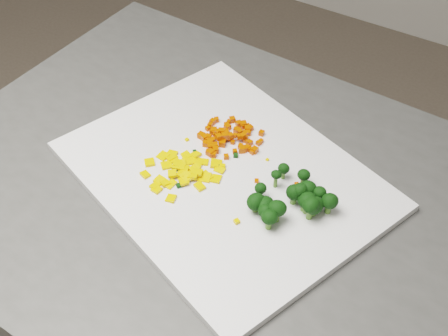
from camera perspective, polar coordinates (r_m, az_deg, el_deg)
The scene contains 145 objects.
cutting_board at distance 0.97m, azimuth -0.00°, elevation -0.68°, with size 0.47×0.36×0.01m, color silver.
carrot_pile at distance 1.01m, azimuth 0.67°, elevation 3.24°, with size 0.10×0.10×0.03m, color #C23302, non-canonical shape.
pepper_pile at distance 0.96m, azimuth -3.78°, elevation -0.25°, with size 0.12×0.12×0.02m, color #F7AF0D, non-canonical shape.
broccoli_pile at distance 0.91m, azimuth 6.12°, elevation -1.92°, with size 0.12×0.12×0.06m, color black, non-canonical shape.
carrot_cube_0 at distance 1.00m, azimuth 1.86°, elevation 1.76°, with size 0.01×0.01×0.01m, color #C23302.
carrot_cube_1 at distance 1.02m, azimuth -0.55°, elevation 2.96°, with size 0.01×0.01×0.01m, color #C23302.
carrot_cube_2 at distance 1.02m, azimuth 2.01°, elevation 2.75°, with size 0.01×0.01×0.01m, color #C23302.
carrot_cube_3 at distance 1.01m, azimuth 1.99°, elevation 2.50°, with size 0.01×0.01×0.01m, color #C23302.
carrot_cube_4 at distance 1.01m, azimuth 0.80°, elevation 2.38°, with size 0.01×0.01×0.01m, color #C23302.
carrot_cube_5 at distance 1.02m, azimuth -0.57°, elevation 3.26°, with size 0.01×0.01×0.01m, color #C23302.
carrot_cube_6 at distance 1.04m, azimuth 0.22°, elevation 3.94°, with size 0.01×0.01×0.01m, color #C23302.
carrot_cube_7 at distance 1.01m, azimuth 1.74°, elevation 2.94°, with size 0.01×0.01×0.01m, color #C23302.
carrot_cube_8 at distance 0.99m, azimuth -1.13°, elevation 1.27°, with size 0.01×0.01×0.01m, color #C23302.
carrot_cube_9 at distance 1.04m, azimuth -1.28°, elevation 3.96°, with size 0.01×0.01×0.01m, color #C23302.
carrot_cube_10 at distance 1.00m, azimuth -0.48°, elevation 2.85°, with size 0.01×0.01×0.01m, color #C23302.
carrot_cube_11 at distance 1.05m, azimuth 0.77°, elevation 4.44°, with size 0.01×0.01×0.01m, color #C23302.
carrot_cube_12 at distance 1.01m, azimuth 0.08°, elevation 2.95°, with size 0.01×0.01×0.01m, color #C23302.
carrot_cube_13 at distance 0.99m, azimuth -1.25°, elevation 1.40°, with size 0.01×0.01×0.01m, color #C23302.
carrot_cube_14 at distance 1.03m, azimuth 0.23°, elevation 3.42°, with size 0.01×0.01×0.01m, color #C23302.
carrot_cube_15 at distance 0.99m, azimuth 2.62°, elevation 1.49°, with size 0.01×0.01×0.01m, color #C23302.
carrot_cube_16 at distance 1.05m, azimuth -1.04°, elevation 4.26°, with size 0.01×0.01×0.01m, color #C23302.
carrot_cube_17 at distance 1.03m, azimuth 2.19°, elevation 3.22°, with size 0.01×0.01×0.01m, color #C23302.
carrot_cube_18 at distance 1.01m, azimuth 0.60°, elevation 2.97°, with size 0.01×0.01×0.01m, color #C23302.
carrot_cube_19 at distance 1.00m, azimuth 1.65°, elevation 1.72°, with size 0.01×0.01×0.01m, color #C23302.
carrot_cube_20 at distance 1.01m, azimuth -1.68°, elevation 2.23°, with size 0.01×0.01×0.01m, color #C23302.
carrot_cube_21 at distance 0.99m, azimuth -0.77°, elevation 1.66°, with size 0.01×0.01×0.01m, color #C23302.
carrot_cube_22 at distance 1.01m, azimuth -0.16°, elevation 2.28°, with size 0.01×0.01×0.01m, color #C23302.
carrot_cube_23 at distance 1.02m, azimuth -1.47°, elevation 2.83°, with size 0.01×0.01×0.01m, color #C23302.
carrot_cube_24 at distance 1.00m, azimuth -0.85°, elevation 2.05°, with size 0.01×0.01×0.01m, color #C23302.
carrot_cube_25 at distance 1.01m, azimuth -1.03°, elevation 2.57°, with size 0.01×0.01×0.01m, color #C23302.
carrot_cube_26 at distance 1.03m, azimuth -1.02°, elevation 3.33°, with size 0.01×0.01×0.01m, color #C23302.
carrot_cube_27 at distance 1.01m, azimuth 0.99°, elevation 2.98°, with size 0.01×0.01×0.01m, color #C23302.
carrot_cube_28 at distance 0.98m, azimuth 0.21°, elevation 1.04°, with size 0.01×0.01×0.01m, color #C23302.
carrot_cube_29 at distance 1.01m, azimuth -1.32°, elevation 2.29°, with size 0.01×0.01×0.01m, color #C23302.
carrot_cube_30 at distance 1.01m, azimuth -1.49°, elevation 2.64°, with size 0.01×0.01×0.01m, color #C23302.
carrot_cube_31 at distance 1.04m, azimuth 0.32°, elevation 3.76°, with size 0.01×0.01×0.01m, color #C23302.
carrot_cube_32 at distance 1.01m, azimuth 1.42°, elevation 2.88°, with size 0.01×0.01×0.01m, color #C23302.
carrot_cube_33 at distance 1.00m, azimuth 2.82°, elevation 1.66°, with size 0.01×0.01×0.01m, color #C23302.
carrot_cube_34 at distance 1.02m, azimuth -1.80°, elevation 2.79°, with size 0.01×0.01×0.01m, color #C23302.
carrot_cube_35 at distance 1.01m, azimuth 0.12°, elevation 3.08°, with size 0.01×0.01×0.01m, color #C23302.
carrot_cube_36 at distance 1.02m, azimuth 1.81°, elevation 3.08°, with size 0.01×0.01×0.01m, color #C23302.
carrot_cube_37 at distance 1.04m, azimuth 1.36°, elevation 4.05°, with size 0.01×0.01×0.01m, color #C23302.
carrot_cube_38 at distance 1.01m, azimuth 3.40°, elevation 2.48°, with size 0.01×0.01×0.01m, color #C23302.
carrot_cube_39 at distance 1.00m, azimuth 2.35°, elevation 1.76°, with size 0.01×0.01×0.01m, color #C23302.
carrot_cube_40 at distance 1.02m, azimuth -0.76°, elevation 3.10°, with size 0.01×0.01×0.01m, color #C23302.
carrot_cube_41 at distance 1.01m, azimuth -0.25°, elevation 3.37°, with size 0.01×0.01×0.01m, color #C23302.
carrot_cube_42 at distance 1.00m, azimuth -1.24°, elevation 1.96°, with size 0.01×0.01×0.01m, color #C23302.
carrot_cube_43 at distance 0.99m, azimuth -1.45°, elevation 1.47°, with size 0.01×0.01×0.01m, color #C23302.
carrot_cube_44 at distance 1.03m, azimuth -0.64°, elevation 3.38°, with size 0.01×0.01×0.01m, color #C23302.
carrot_cube_45 at distance 1.04m, azimuth 2.19°, elevation 3.87°, with size 0.01×0.01×0.01m, color #C23302.
carrot_cube_46 at distance 1.04m, azimuth 1.78°, elevation 4.00°, with size 0.01×0.01×0.01m, color #C23302.
carrot_cube_47 at distance 1.01m, azimuth 1.46°, elevation 3.33°, with size 0.01×0.01×0.01m, color #C23302.
carrot_cube_48 at distance 1.04m, azimuth 2.39°, elevation 3.67°, with size 0.01×0.01×0.01m, color #C23302.
carrot_cube_49 at distance 1.05m, azimuth -0.70°, elevation 4.44°, with size 0.01×0.01×0.01m, color #C23302.
carrot_cube_50 at distance 1.00m, azimuth 1.52°, elevation 2.01°, with size 0.01×0.01×0.01m, color #C23302.
carrot_cube_51 at distance 1.03m, azimuth -0.93°, elevation 3.42°, with size 0.01×0.01×0.01m, color #C23302.
carrot_cube_52 at distance 1.05m, azimuth 0.45°, elevation 4.25°, with size 0.01×0.01×0.01m, color #C23302.
carrot_cube_53 at distance 1.03m, azimuth 1.21°, elevation 3.44°, with size 0.01×0.01×0.01m, color #C23302.
carrot_cube_54 at distance 1.01m, azimuth 3.18°, elevation 2.30°, with size 0.01×0.01×0.01m, color #C23302.
carrot_cube_55 at distance 1.03m, azimuth 2.13°, elevation 3.36°, with size 0.01×0.01×0.01m, color #C23302.
carrot_cube_56 at distance 1.04m, azimuth 1.72°, elevation 3.88°, with size 0.01×0.01×0.01m, color #C23302.
carrot_cube_57 at distance 1.00m, azimuth 1.89°, elevation 1.78°, with size 0.01×0.01×0.01m, color #C23302.
carrot_cube_58 at distance 1.01m, azimuth 2.36°, elevation 2.33°, with size 0.01×0.01×0.01m, color #C23302.
carrot_cube_59 at distance 1.03m, azimuth 2.18°, elevation 3.58°, with size 0.01×0.01×0.01m, color #C23302.
carrot_cube_60 at distance 1.03m, azimuth 1.12°, elevation 3.60°, with size 0.01×0.01×0.01m, color #C23302.
carrot_cube_61 at distance 0.99m, azimuth -1.01°, elevation 1.44°, with size 0.01×0.01×0.01m, color #C23302.
carrot_cube_62 at distance 1.01m, azimuth 0.31°, elevation 3.03°, with size 0.01×0.01×0.01m, color #C23302.
carrot_cube_63 at distance 1.00m, azimuth 2.09°, elevation 1.85°, with size 0.01×0.01×0.01m, color #C23302.
carrot_cube_64 at distance 0.99m, azimuth -0.96°, elevation 1.24°, with size 0.01×0.01×0.01m, color #C23302.
carrot_cube_65 at distance 1.02m, azimuth -0.62°, elevation 3.20°, with size 0.01×0.01×0.01m, color #C23302.
carrot_cube_66 at distance 1.02m, azimuth -0.06°, elevation 2.98°, with size 0.01×0.01×0.01m, color #C23302.
carrot_cube_67 at distance 1.03m, azimuth 3.46°, elevation 3.21°, with size 0.01×0.01×0.01m, color #C23302.
carrot_cube_68 at distance 0.99m, azimuth 1.00°, elevation 1.52°, with size 0.01×0.01×0.01m, color #C23302.
carrot_cube_69 at distance 1.02m, azimuth 0.56°, elevation 2.80°, with size 0.01×0.01×0.01m, color #C23302.
carrot_cube_70 at distance 1.02m, azimuth -2.11°, elevation 3.00°, with size 0.01×0.01×0.01m, color #C23302.
carrot_cube_71 at distance 1.02m, azimuth 1.56°, elevation 2.95°, with size 0.01×0.01×0.01m, color #C23302.
carrot_cube_72 at distance 1.04m, azimuth -1.50°, elevation 3.64°, with size 0.01×0.01×0.01m, color #C23302.
pepper_chunk_0 at distance 0.95m, azimuth -0.75°, elevation -0.98°, with size 0.02×0.02×0.00m, color #F7AF0D.
pepper_chunk_1 at distance 0.98m, azimuth -0.72°, elevation 0.39°, with size 0.02×0.02×0.00m, color #F7AF0D.
pepper_chunk_2 at distance 0.94m, azimuth -2.24°, elevation -1.70°, with size 0.02×0.01×0.00m, color #F7AF0D.
pepper_chunk_3 at distance 0.96m, azimuth -3.63°, elevation -0.12°, with size 0.02×0.01×0.00m, color #F7AF0D.
pepper_chunk_4 at distance 0.98m, azimuth -1.94°, elevation 0.57°, with size 0.01×0.02×0.00m, color #F7AF0D.
pepper_chunk_5 at distance 0.95m, azimuth -3.47°, elevation -0.81°, with size 0.02×0.02×0.00m, color #F7AF0D.
pepper_chunk_6 at distance 0.95m, azimuth -4.89°, elevation -1.49°, with size 0.02×0.01×0.00m, color #F7AF0D.
pepper_chunk_7 at distance 0.98m, azimuth -4.67°, elevation 0.70°, with size 0.02×0.01×0.00m, color #F7AF0D.
pepper_chunk_8 at distance 0.96m, azimuth -5.91°, elevation -1.09°, with size 0.01×0.02×0.00m, color #F7AF0D.
pepper_chunk_9 at distance 0.93m, azimuth -4.87°, elevation -2.78°, with size 0.01×0.01×0.00m, color #F7AF0D.
pepper_chunk_10 at distance 0.96m, azimuth -3.95°, elevation -0.61°, with size 0.01×0.01×0.00m, color #F7AF0D.
pepper_chunk_11 at distance 0.97m, azimuth -4.22°, elevation 0.44°, with size 0.01×0.02×0.00m, color #F7AF0D.
pepper_chunk_12 at distance 0.98m, azimuth -2.37°, elevation 0.39°, with size 0.02×0.01×0.00m, color #F7AF0D.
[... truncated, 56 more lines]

